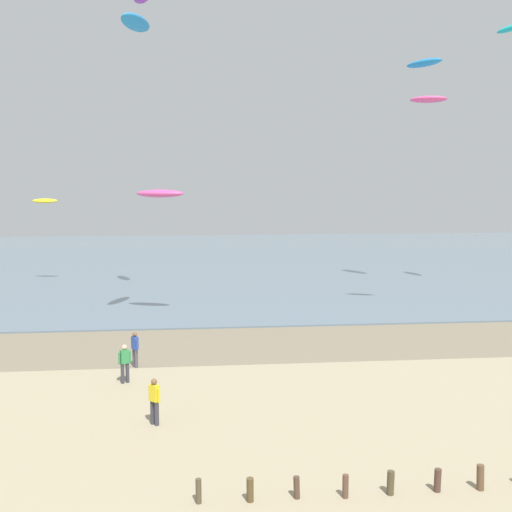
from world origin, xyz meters
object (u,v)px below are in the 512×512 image
Objects in this scene: person_mid_beach at (135,348)px; kite_aloft_1 at (136,23)px; kite_aloft_3 at (429,99)px; kite_aloft_9 at (512,28)px; kite_aloft_7 at (424,63)px; person_by_waterline at (154,400)px; person_left_flank at (125,362)px; kite_aloft_6 at (45,201)px; kite_aloft_0 at (160,193)px.

person_mid_beach is 18.00m from kite_aloft_1.
kite_aloft_3 is 0.78× the size of kite_aloft_9.
kite_aloft_7 is at bearing -89.18° from kite_aloft_3.
person_by_waterline is 1.00× the size of person_left_flank.
kite_aloft_1 reaches higher than person_mid_beach.
kite_aloft_1 reaches higher than person_by_waterline.
person_mid_beach is 0.76× the size of kite_aloft_6.
kite_aloft_9 reaches higher than person_mid_beach.
kite_aloft_1 is at bearing 95.20° from kite_aloft_0.
kite_aloft_0 is 18.05m from kite_aloft_3.
person_by_waterline is 19.43m from kite_aloft_0.
kite_aloft_0 is at bearing 91.91° from person_by_waterline.
kite_aloft_3 is at bearing 33.89° from person_left_flank.
kite_aloft_0 reaches higher than person_mid_beach.
person_left_flank is at bearing -59.95° from kite_aloft_6.
person_left_flank is 14.97m from kite_aloft_0.
kite_aloft_3 is (16.41, 17.03, 13.09)m from person_by_waterline.
kite_aloft_6 is at bearing 110.67° from person_mid_beach.
kite_aloft_0 is at bearing 87.66° from kite_aloft_9.
kite_aloft_9 is (26.06, 6.11, 12.27)m from kite_aloft_0.
kite_aloft_7 is at bearing 46.13° from person_left_flank.
kite_aloft_0 is 18.80m from kite_aloft_6.
kite_aloft_3 reaches higher than kite_aloft_0.
kite_aloft_0 is at bearing -44.13° from kite_aloft_6.
person_left_flank is 25.31m from kite_aloft_3.
kite_aloft_0 is at bearing 3.77° from kite_aloft_1.
person_by_waterline is at bearing 117.97° from kite_aloft_9.
kite_aloft_1 is 1.46× the size of kite_aloft_6.
person_mid_beach is 33.94m from kite_aloft_7.
kite_aloft_6 is (-9.90, 26.23, 6.35)m from person_mid_beach.
kite_aloft_7 reaches higher than person_mid_beach.
kite_aloft_7 is (3.50, 10.27, 4.25)m from kite_aloft_3.
kite_aloft_6 is (-11.24, 33.53, 6.35)m from person_by_waterline.
kite_aloft_1 is at bearing -52.02° from kite_aloft_6.
kite_aloft_1 is 25.15m from kite_aloft_7.
person_by_waterline is 0.76× the size of kite_aloft_6.
person_by_waterline is at bearing -72.37° from person_left_flank.
person_mid_beach is 0.58× the size of kite_aloft_9.
person_left_flank is at bearing -162.00° from kite_aloft_1.
kite_aloft_1 is (-0.97, -3.82, 9.45)m from kite_aloft_0.
kite_aloft_9 is (9.04, 7.14, 6.34)m from kite_aloft_3.
kite_aloft_7 is at bearing 0.04° from kite_aloft_6.
person_by_waterline and person_left_flank have the same top height.
kite_aloft_3 is (17.01, -1.02, 5.93)m from kite_aloft_0.
kite_aloft_0 is 0.90× the size of kite_aloft_7.
kite_aloft_6 is (-27.65, 16.50, -6.74)m from kite_aloft_3.
kite_aloft_1 is at bearing 96.29° from person_by_waterline.
kite_aloft_9 is at bearing 32.18° from person_mid_beach.
kite_aloft_7 reaches higher than kite_aloft_6.
person_left_flank is 0.52× the size of kite_aloft_1.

